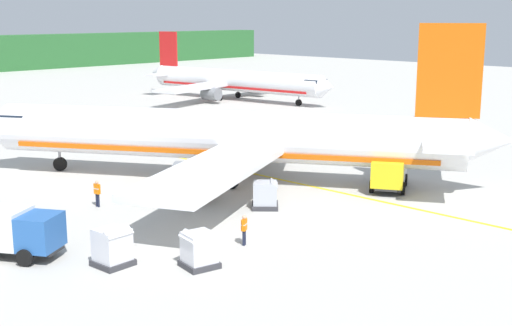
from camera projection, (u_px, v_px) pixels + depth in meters
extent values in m
cube|color=#B7B5AD|center=(125.00, 130.00, 76.28)|extent=(240.00, 320.00, 0.20)
cylinder|color=white|center=(221.00, 135.00, 52.14)|extent=(21.53, 32.96, 3.80)
cone|color=white|center=(492.00, 140.00, 47.68)|extent=(4.41, 4.40, 3.23)
cube|color=#192333|center=(20.00, 116.00, 55.76)|extent=(4.00, 3.71, 0.60)
cube|color=white|center=(212.00, 171.00, 43.14)|extent=(16.55, 10.99, 0.50)
cylinder|color=slate|center=(198.00, 178.00, 46.40)|extent=(3.52, 3.87, 2.20)
cube|color=white|center=(272.00, 126.00, 60.53)|extent=(15.72, 13.37, 0.50)
cylinder|color=slate|center=(244.00, 144.00, 58.58)|extent=(3.52, 3.87, 2.20)
cube|color=#D8590C|center=(450.00, 71.00, 47.37)|extent=(2.54, 3.98, 6.50)
cube|color=white|center=(446.00, 139.00, 48.37)|extent=(10.59, 8.03, 0.24)
cube|color=#D8590C|center=(221.00, 148.00, 52.36)|extent=(19.54, 29.76, 0.36)
cylinder|color=black|center=(60.00, 164.00, 55.82)|extent=(0.86, 1.13, 1.10)
cylinder|color=gray|center=(59.00, 154.00, 55.65)|extent=(0.20, 0.20, 0.50)
cylinder|color=black|center=(231.00, 182.00, 49.96)|extent=(0.86, 1.13, 1.10)
cylinder|color=gray|center=(231.00, 171.00, 49.79)|extent=(0.20, 0.20, 0.50)
cylinder|color=black|center=(248.00, 167.00, 54.90)|extent=(0.86, 1.13, 1.10)
cylinder|color=gray|center=(248.00, 157.00, 54.73)|extent=(0.20, 0.20, 0.50)
cylinder|color=white|center=(235.00, 80.00, 101.84)|extent=(6.51, 29.99, 3.15)
cone|color=white|center=(327.00, 87.00, 92.45)|extent=(3.20, 2.31, 2.99)
cone|color=white|center=(158.00, 73.00, 111.35)|extent=(2.96, 2.94, 2.68)
cube|color=#192333|center=(316.00, 81.00, 93.37)|extent=(2.88, 2.28, 0.50)
cube|color=white|center=(257.00, 80.00, 108.83)|extent=(13.29, 4.10, 0.41)
cylinder|color=slate|center=(256.00, 88.00, 106.39)|extent=(2.11, 2.84, 1.82)
cube|color=white|center=(193.00, 88.00, 97.04)|extent=(13.80, 6.75, 0.41)
cylinder|color=slate|center=(211.00, 94.00, 98.13)|extent=(2.11, 2.84, 1.82)
cube|color=red|center=(168.00, 49.00, 109.01)|extent=(0.71, 3.66, 5.39)
cube|color=white|center=(169.00, 74.00, 109.84)|extent=(8.86, 3.61, 0.20)
cube|color=red|center=(235.00, 86.00, 102.02)|extent=(6.02, 27.01, 0.30)
cylinder|color=black|center=(299.00, 103.00, 95.67)|extent=(0.39, 0.94, 0.91)
cylinder|color=gray|center=(299.00, 98.00, 95.53)|extent=(0.17, 0.17, 0.41)
cylinder|color=black|center=(238.00, 95.00, 104.77)|extent=(0.39, 0.94, 0.91)
cylinder|color=gray|center=(238.00, 91.00, 104.63)|extent=(0.17, 0.17, 0.41)
cylinder|color=black|center=(220.00, 98.00, 101.41)|extent=(0.39, 0.94, 0.91)
cylinder|color=gray|center=(220.00, 93.00, 101.27)|extent=(0.17, 0.17, 0.41)
cone|color=silver|center=(3.00, 57.00, 166.84)|extent=(2.52, 2.53, 1.98)
cube|color=#2659A5|center=(40.00, 232.00, 35.33)|extent=(2.81, 2.67, 1.80)
cube|color=#192333|center=(55.00, 226.00, 35.07)|extent=(1.63, 1.01, 0.94)
cylinder|color=black|center=(47.00, 244.00, 36.67)|extent=(0.70, 0.92, 0.90)
cylinder|color=black|center=(25.00, 258.00, 34.58)|extent=(0.70, 0.92, 0.90)
cube|color=yellow|center=(388.00, 174.00, 48.14)|extent=(2.63, 2.79, 1.80)
cube|color=#192333|center=(387.00, 172.00, 47.26)|extent=(0.95, 1.66, 0.94)
cube|color=white|center=(391.00, 161.00, 50.89)|extent=(4.71, 3.91, 2.37)
cube|color=#262628|center=(389.00, 181.00, 50.31)|extent=(5.97, 4.19, 0.16)
cylinder|color=black|center=(403.00, 188.00, 48.36)|extent=(0.92, 0.67, 0.90)
cylinder|color=black|center=(372.00, 186.00, 48.93)|extent=(0.92, 0.67, 0.90)
cylinder|color=black|center=(405.00, 180.00, 50.89)|extent=(0.92, 0.67, 0.90)
cylinder|color=black|center=(375.00, 178.00, 51.46)|extent=(0.92, 0.67, 0.90)
cube|color=#333338|center=(113.00, 263.00, 34.75)|extent=(1.79, 1.79, 0.30)
cube|color=silver|center=(112.00, 244.00, 34.54)|extent=(1.58, 1.58, 1.63)
cube|color=silver|center=(118.00, 234.00, 34.06)|extent=(1.56, 0.68, 0.56)
cube|color=#333338|center=(265.00, 206.00, 45.10)|extent=(2.43, 2.43, 0.30)
cube|color=#B2B7C1|center=(265.00, 193.00, 44.91)|extent=(2.15, 2.15, 1.45)
cube|color=#B2B7C1|center=(273.00, 184.00, 44.78)|extent=(1.55, 1.50, 0.56)
cube|color=#333338|center=(199.00, 264.00, 34.52)|extent=(1.95, 1.95, 0.30)
cube|color=silver|center=(199.00, 247.00, 34.33)|extent=(1.71, 1.71, 1.51)
cube|color=silver|center=(190.00, 237.00, 33.92)|extent=(0.89, 1.55, 0.54)
cylinder|color=#191E33|center=(245.00, 237.00, 37.84)|extent=(0.14, 0.14, 0.85)
cylinder|color=#191E33|center=(244.00, 238.00, 37.67)|extent=(0.14, 0.14, 0.85)
cube|color=orange|center=(244.00, 225.00, 37.60)|extent=(0.49, 0.39, 0.64)
cube|color=silver|center=(244.00, 224.00, 37.59)|extent=(0.51, 0.40, 0.06)
sphere|color=tan|center=(244.00, 217.00, 37.51)|extent=(0.23, 0.23, 0.23)
cylinder|color=orange|center=(246.00, 223.00, 37.84)|extent=(0.09, 0.09, 0.61)
cylinder|color=orange|center=(242.00, 226.00, 37.34)|extent=(0.09, 0.09, 0.61)
cylinder|color=#191E33|center=(99.00, 201.00, 45.26)|extent=(0.14, 0.14, 0.89)
cylinder|color=#191E33|center=(97.00, 200.00, 45.36)|extent=(0.14, 0.14, 0.89)
cube|color=orange|center=(97.00, 189.00, 45.15)|extent=(0.27, 0.46, 0.66)
cube|color=silver|center=(97.00, 188.00, 45.14)|extent=(0.28, 0.47, 0.06)
sphere|color=tan|center=(97.00, 182.00, 45.05)|extent=(0.24, 0.24, 0.24)
cylinder|color=orange|center=(100.00, 189.00, 44.98)|extent=(0.09, 0.09, 0.63)
cylinder|color=orange|center=(94.00, 188.00, 45.30)|extent=(0.09, 0.09, 0.63)
cube|color=yellow|center=(297.00, 183.00, 51.73)|extent=(0.30, 60.00, 0.01)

